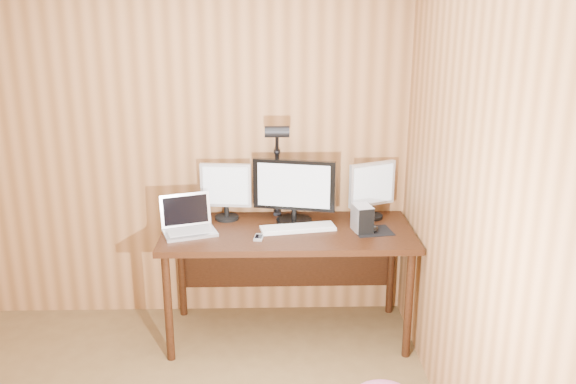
{
  "coord_description": "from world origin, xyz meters",
  "views": [
    {
      "loc": [
        0.84,
        -2.02,
        2.14
      ],
      "look_at": [
        0.93,
        1.58,
        1.02
      ],
      "focal_mm": 38.0,
      "sensor_mm": 36.0,
      "label": 1
    }
  ],
  "objects_px": {
    "monitor_center": "(294,190)",
    "hard_drive": "(362,218)",
    "monitor_right": "(372,189)",
    "speaker": "(361,215)",
    "monitor_left": "(226,190)",
    "mouse": "(373,228)",
    "keyboard": "(298,228)",
    "desk_lamp": "(277,157)",
    "desk": "(288,243)",
    "phone": "(259,237)",
    "laptop": "(188,223)"
  },
  "relations": [
    {
      "from": "monitor_center",
      "to": "hard_drive",
      "type": "distance_m",
      "value": 0.48
    },
    {
      "from": "monitor_right",
      "to": "hard_drive",
      "type": "distance_m",
      "value": 0.29
    },
    {
      "from": "speaker",
      "to": "monitor_left",
      "type": "bearing_deg",
      "value": 173.68
    },
    {
      "from": "monitor_right",
      "to": "speaker",
      "type": "height_order",
      "value": "monitor_right"
    },
    {
      "from": "monitor_left",
      "to": "mouse",
      "type": "xyz_separation_m",
      "value": [
        0.95,
        -0.26,
        -0.18
      ]
    },
    {
      "from": "keyboard",
      "to": "desk_lamp",
      "type": "distance_m",
      "value": 0.49
    },
    {
      "from": "desk",
      "to": "mouse",
      "type": "relative_size",
      "value": 14.83
    },
    {
      "from": "hard_drive",
      "to": "speaker",
      "type": "bearing_deg",
      "value": 72.18
    },
    {
      "from": "monitor_left",
      "to": "hard_drive",
      "type": "relative_size",
      "value": 2.22
    },
    {
      "from": "speaker",
      "to": "desk_lamp",
      "type": "xyz_separation_m",
      "value": [
        -0.55,
        0.1,
        0.37
      ]
    },
    {
      "from": "monitor_right",
      "to": "keyboard",
      "type": "height_order",
      "value": "monitor_right"
    },
    {
      "from": "monitor_left",
      "to": "monitor_center",
      "type": "bearing_deg",
      "value": -3.4
    },
    {
      "from": "desk",
      "to": "hard_drive",
      "type": "height_order",
      "value": "hard_drive"
    },
    {
      "from": "phone",
      "to": "mouse",
      "type": "bearing_deg",
      "value": 15.93
    },
    {
      "from": "monitor_center",
      "to": "speaker",
      "type": "bearing_deg",
      "value": 8.73
    },
    {
      "from": "hard_drive",
      "to": "desk_lamp",
      "type": "relative_size",
      "value": 0.25
    },
    {
      "from": "desk",
      "to": "monitor_left",
      "type": "relative_size",
      "value": 4.17
    },
    {
      "from": "monitor_center",
      "to": "monitor_right",
      "type": "relative_size",
      "value": 1.39
    },
    {
      "from": "keyboard",
      "to": "phone",
      "type": "distance_m",
      "value": 0.29
    },
    {
      "from": "laptop",
      "to": "monitor_right",
      "type": "bearing_deg",
      "value": -8.23
    },
    {
      "from": "monitor_left",
      "to": "laptop",
      "type": "xyz_separation_m",
      "value": [
        -0.23,
        -0.23,
        -0.15
      ]
    },
    {
      "from": "keyboard",
      "to": "hard_drive",
      "type": "xyz_separation_m",
      "value": [
        0.41,
        -0.04,
        0.07
      ]
    },
    {
      "from": "monitor_center",
      "to": "phone",
      "type": "distance_m",
      "value": 0.42
    },
    {
      "from": "monitor_left",
      "to": "speaker",
      "type": "xyz_separation_m",
      "value": [
        0.89,
        -0.1,
        -0.15
      ]
    },
    {
      "from": "monitor_center",
      "to": "mouse",
      "type": "relative_size",
      "value": 4.97
    },
    {
      "from": "monitor_left",
      "to": "monitor_right",
      "type": "relative_size",
      "value": 0.99
    },
    {
      "from": "monitor_left",
      "to": "monitor_right",
      "type": "bearing_deg",
      "value": 5.59
    },
    {
      "from": "desk",
      "to": "monitor_center",
      "type": "height_order",
      "value": "monitor_center"
    },
    {
      "from": "mouse",
      "to": "phone",
      "type": "distance_m",
      "value": 0.73
    },
    {
      "from": "mouse",
      "to": "phone",
      "type": "bearing_deg",
      "value": -166.84
    },
    {
      "from": "monitor_right",
      "to": "keyboard",
      "type": "xyz_separation_m",
      "value": [
        -0.5,
        -0.21,
        -0.19
      ]
    },
    {
      "from": "laptop",
      "to": "keyboard",
      "type": "bearing_deg",
      "value": -17.87
    },
    {
      "from": "desk",
      "to": "hard_drive",
      "type": "relative_size",
      "value": 9.25
    },
    {
      "from": "monitor_left",
      "to": "speaker",
      "type": "height_order",
      "value": "monitor_left"
    },
    {
      "from": "mouse",
      "to": "keyboard",
      "type": "bearing_deg",
      "value": 179.85
    },
    {
      "from": "monitor_center",
      "to": "laptop",
      "type": "xyz_separation_m",
      "value": [
        -0.68,
        -0.15,
        -0.16
      ]
    },
    {
      "from": "monitor_center",
      "to": "laptop",
      "type": "bearing_deg",
      "value": -154.97
    },
    {
      "from": "speaker",
      "to": "desk",
      "type": "bearing_deg",
      "value": -174.66
    },
    {
      "from": "keyboard",
      "to": "mouse",
      "type": "relative_size",
      "value": 4.59
    },
    {
      "from": "monitor_right",
      "to": "desk_lamp",
      "type": "height_order",
      "value": "desk_lamp"
    },
    {
      "from": "speaker",
      "to": "keyboard",
      "type": "bearing_deg",
      "value": -164.81
    },
    {
      "from": "speaker",
      "to": "desk_lamp",
      "type": "bearing_deg",
      "value": 169.28
    },
    {
      "from": "keyboard",
      "to": "phone",
      "type": "xyz_separation_m",
      "value": [
        -0.25,
        -0.15,
        -0.0
      ]
    },
    {
      "from": "phone",
      "to": "monitor_left",
      "type": "bearing_deg",
      "value": 129.78
    },
    {
      "from": "keyboard",
      "to": "monitor_left",
      "type": "bearing_deg",
      "value": 145.49
    },
    {
      "from": "laptop",
      "to": "desk_lamp",
      "type": "bearing_deg",
      "value": 3.21
    },
    {
      "from": "monitor_left",
      "to": "speaker",
      "type": "relative_size",
      "value": 3.47
    },
    {
      "from": "monitor_right",
      "to": "laptop",
      "type": "bearing_deg",
      "value": 166.54
    },
    {
      "from": "monitor_right",
      "to": "laptop",
      "type": "distance_m",
      "value": 1.23
    },
    {
      "from": "laptop",
      "to": "mouse",
      "type": "relative_size",
      "value": 3.55
    }
  ]
}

